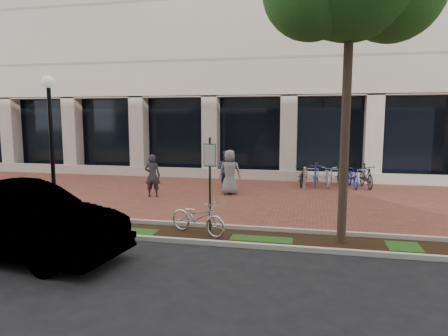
% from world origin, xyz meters
% --- Properties ---
extents(ground, '(120.00, 120.00, 0.00)m').
position_xyz_m(ground, '(0.00, 0.00, 0.00)').
color(ground, black).
rests_on(ground, ground).
extents(brick_plaza, '(40.00, 9.00, 0.01)m').
position_xyz_m(brick_plaza, '(0.00, 0.00, 0.01)').
color(brick_plaza, brown).
rests_on(brick_plaza, ground).
extents(planting_strip, '(40.00, 1.50, 0.01)m').
position_xyz_m(planting_strip, '(0.00, -5.25, 0.01)').
color(planting_strip, black).
rests_on(planting_strip, ground).
extents(curb_plaza_side, '(40.00, 0.12, 0.12)m').
position_xyz_m(curb_plaza_side, '(0.00, -4.50, 0.06)').
color(curb_plaza_side, beige).
rests_on(curb_plaza_side, ground).
extents(curb_street_side, '(40.00, 0.12, 0.12)m').
position_xyz_m(curb_street_side, '(0.00, -6.00, 0.06)').
color(curb_street_side, beige).
rests_on(curb_street_side, ground).
extents(near_office_building, '(40.00, 12.12, 16.00)m').
position_xyz_m(near_office_building, '(0.00, 10.47, 10.05)').
color(near_office_building, beige).
rests_on(near_office_building, ground).
extents(parking_sign, '(0.34, 0.07, 2.60)m').
position_xyz_m(parking_sign, '(0.42, -4.91, 1.64)').
color(parking_sign, '#153B1F').
rests_on(parking_sign, ground).
extents(lamppost, '(0.36, 0.36, 4.33)m').
position_xyz_m(lamppost, '(-4.39, -4.88, 2.45)').
color(lamppost, black).
rests_on(lamppost, ground).
extents(locked_bicycle, '(1.91, 1.29, 0.95)m').
position_xyz_m(locked_bicycle, '(0.15, -5.17, 0.47)').
color(locked_bicycle, silver).
rests_on(locked_bicycle, ground).
extents(pedestrian_left, '(0.67, 0.48, 1.70)m').
position_xyz_m(pedestrian_left, '(-3.00, -0.64, 0.85)').
color(pedestrian_left, '#2A2A2F').
rests_on(pedestrian_left, ground).
extents(pedestrian_mid, '(0.94, 0.80, 1.67)m').
position_xyz_m(pedestrian_mid, '(-0.57, 1.85, 0.84)').
color(pedestrian_mid, '#1D2E49').
rests_on(pedestrian_mid, ground).
extents(pedestrian_right, '(0.96, 0.68, 1.84)m').
position_xyz_m(pedestrian_right, '(-0.11, 0.46, 0.92)').
color(pedestrian_right, slate).
rests_on(pedestrian_right, ground).
extents(bollard, '(0.12, 0.12, 1.02)m').
position_xyz_m(bollard, '(2.86, 2.13, 0.52)').
color(bollard, silver).
rests_on(bollard, ground).
extents(bike_rack_cluster, '(3.55, 1.90, 1.07)m').
position_xyz_m(bike_rack_cluster, '(4.14, 3.21, 0.51)').
color(bike_rack_cluster, black).
rests_on(bike_rack_cluster, ground).
extents(sedan_near_curb, '(5.23, 2.37, 1.66)m').
position_xyz_m(sedan_near_curb, '(-3.33, -7.70, 0.83)').
color(sedan_near_curb, '#B4B3B8').
rests_on(sedan_near_curb, ground).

